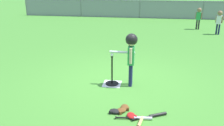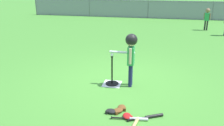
# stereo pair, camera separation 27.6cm
# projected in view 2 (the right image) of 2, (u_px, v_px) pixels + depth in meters

# --- Properties ---
(ground_plane) EXTENTS (60.00, 60.00, 0.00)m
(ground_plane) POSITION_uv_depth(u_px,v_px,m) (119.00, 82.00, 6.06)
(ground_plane) COLOR #478C33
(home_plate) EXTENTS (0.44, 0.44, 0.01)m
(home_plate) POSITION_uv_depth(u_px,v_px,m) (112.00, 84.00, 5.97)
(home_plate) COLOR white
(home_plate) RESTS_ON ground_plane
(batting_tee) EXTENTS (0.32, 0.32, 0.72)m
(batting_tee) POSITION_uv_depth(u_px,v_px,m) (112.00, 80.00, 5.94)
(batting_tee) COLOR black
(batting_tee) RESTS_ON ground_plane
(baseball_on_tee) EXTENTS (0.07, 0.07, 0.07)m
(baseball_on_tee) POSITION_uv_depth(u_px,v_px,m) (112.00, 55.00, 5.72)
(baseball_on_tee) COLOR white
(baseball_on_tee) RESTS_ON batting_tee
(batter_child) EXTENTS (0.65, 0.37, 1.29)m
(batter_child) POSITION_uv_depth(u_px,v_px,m) (131.00, 49.00, 5.58)
(batter_child) COLOR #191E4C
(batter_child) RESTS_ON ground_plane
(fielder_deep_right) EXTENTS (0.30, 0.22, 1.09)m
(fielder_deep_right) POSITION_uv_depth(u_px,v_px,m) (207.00, 16.00, 11.97)
(fielder_deep_right) COLOR #262626
(fielder_deep_right) RESTS_ON ground_plane
(spare_bat_silver) EXTENTS (0.69, 0.13, 0.06)m
(spare_bat_silver) POSITION_uv_depth(u_px,v_px,m) (135.00, 119.00, 4.44)
(spare_bat_silver) COLOR silver
(spare_bat_silver) RESTS_ON ground_plane
(spare_bat_wood) EXTENTS (0.18, 0.65, 0.06)m
(spare_bat_wood) POSITION_uv_depth(u_px,v_px,m) (134.00, 125.00, 4.26)
(spare_bat_wood) COLOR #DBB266
(spare_bat_wood) RESTS_ON ground_plane
(spare_bat_black) EXTENTS (0.65, 0.38, 0.06)m
(spare_bat_black) POSITION_uv_depth(u_px,v_px,m) (151.00, 117.00, 4.51)
(spare_bat_black) COLOR black
(spare_bat_black) RESTS_ON ground_plane
(glove_by_plate) EXTENTS (0.18, 0.23, 0.07)m
(glove_by_plate) POSITION_uv_depth(u_px,v_px,m) (122.00, 108.00, 4.81)
(glove_by_plate) COLOR brown
(glove_by_plate) RESTS_ON ground_plane
(glove_near_bats) EXTENTS (0.27, 0.27, 0.07)m
(glove_near_bats) POSITION_uv_depth(u_px,v_px,m) (118.00, 111.00, 4.70)
(glove_near_bats) COLOR brown
(glove_near_bats) RESTS_ON ground_plane
(glove_tossed_aside) EXTENTS (0.22, 0.26, 0.07)m
(glove_tossed_aside) POSITION_uv_depth(u_px,v_px,m) (127.00, 116.00, 4.51)
(glove_tossed_aside) COLOR #B21919
(glove_tossed_aside) RESTS_ON ground_plane
(glove_outfield_drop) EXTENTS (0.25, 0.20, 0.07)m
(glove_outfield_drop) POSITION_uv_depth(u_px,v_px,m) (111.00, 111.00, 4.68)
(glove_outfield_drop) COLOR black
(glove_outfield_drop) RESTS_ON ground_plane
(outfield_fence) EXTENTS (16.06, 0.06, 1.15)m
(outfield_fence) POSITION_uv_depth(u_px,v_px,m) (148.00, 9.00, 15.76)
(outfield_fence) COLOR slate
(outfield_fence) RESTS_ON ground_plane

